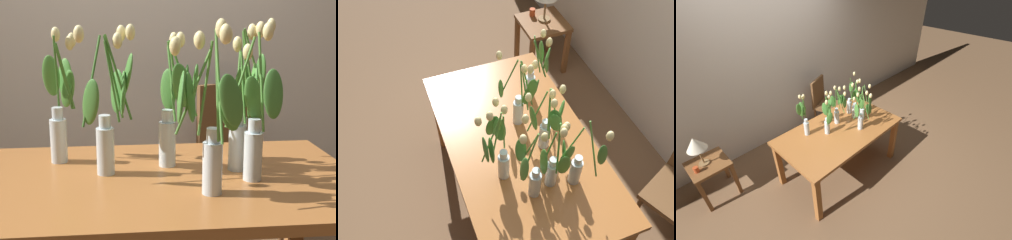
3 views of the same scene
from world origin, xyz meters
TOP-DOWN VIEW (x-y plane):
  - ground_plane at (0.00, 0.00)m, footprint 18.00×18.00m
  - dining_table at (0.00, 0.00)m, footprint 1.60×0.90m
  - tulip_vase_0 at (0.19, -0.21)m, footprint 0.23×0.19m
  - tulip_vase_1 at (0.11, 0.13)m, footprint 0.17×0.27m
  - tulip_vase_2 at (0.37, -0.08)m, footprint 0.20×0.15m
  - tulip_vase_3 at (0.40, 0.18)m, footprint 0.21×0.24m
  - tulip_vase_4 at (0.37, 0.05)m, footprint 0.14×0.18m
  - tulip_vase_5 at (-0.35, 0.26)m, footprint 0.15×0.18m
  - tulip_vase_6 at (-0.14, 0.06)m, footprint 0.21×0.28m
  - side_table at (-1.42, 0.85)m, footprint 0.44×0.44m
  - pillar_candle at (-1.55, 0.79)m, footprint 0.06×0.06m

SIDE VIEW (x-z plane):
  - ground_plane at x=0.00m, z-range 0.00..0.00m
  - side_table at x=-1.42m, z-range 0.16..0.71m
  - pillar_candle at x=-1.55m, z-range 0.55..0.62m
  - dining_table at x=0.00m, z-range 0.28..1.02m
  - tulip_vase_2 at x=0.37m, z-range 0.64..1.21m
  - tulip_vase_3 at x=0.40m, z-range 0.64..1.22m
  - tulip_vase_4 at x=0.37m, z-range 0.66..1.23m
  - tulip_vase_5 at x=-0.35m, z-range 0.68..1.22m
  - tulip_vase_1 at x=0.11m, z-range 0.70..1.24m
  - tulip_vase_6 at x=-0.14m, z-range 0.69..1.25m
  - tulip_vase_0 at x=0.19m, z-range 0.68..1.27m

